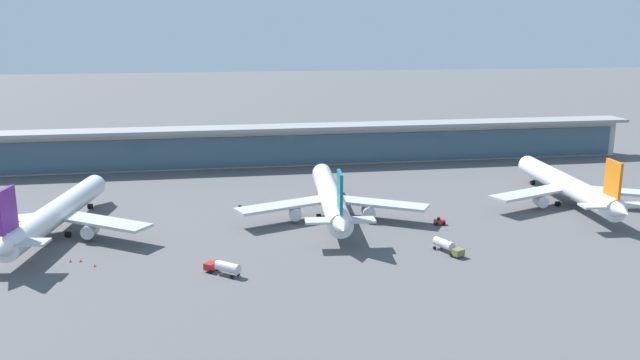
{
  "coord_description": "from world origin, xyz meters",
  "views": [
    {
      "loc": [
        -30.67,
        -163.69,
        51.65
      ],
      "look_at": [
        0.0,
        16.38,
        8.36
      ],
      "focal_mm": 36.61,
      "sensor_mm": 36.0,
      "label": 1
    }
  ],
  "objects_px": {
    "airliner_centre_stand": "(330,197)",
    "safety_cone_alpha": "(95,265)",
    "service_truck_near_nose_red": "(240,210)",
    "service_truck_mid_apron_red": "(440,222)",
    "airliner_right_stand": "(567,186)",
    "safety_cone_bravo": "(30,261)",
    "safety_cone_delta": "(81,260)",
    "service_truck_under_wing_red": "(224,267)",
    "service_truck_by_tail_olive": "(447,246)",
    "safety_cone_echo": "(70,261)",
    "airliner_left_stand": "(56,213)"
  },
  "relations": [
    {
      "from": "service_truck_mid_apron_red",
      "to": "safety_cone_echo",
      "type": "distance_m",
      "value": 92.26
    },
    {
      "from": "airliner_left_stand",
      "to": "service_truck_under_wing_red",
      "type": "bearing_deg",
      "value": -40.05
    },
    {
      "from": "service_truck_near_nose_red",
      "to": "service_truck_mid_apron_red",
      "type": "bearing_deg",
      "value": -21.86
    },
    {
      "from": "airliner_right_stand",
      "to": "safety_cone_bravo",
      "type": "height_order",
      "value": "airliner_right_stand"
    },
    {
      "from": "airliner_left_stand",
      "to": "service_truck_mid_apron_red",
      "type": "xyz_separation_m",
      "value": [
        98.45,
        -7.95,
        -4.85
      ]
    },
    {
      "from": "airliner_left_stand",
      "to": "airliner_centre_stand",
      "type": "bearing_deg",
      "value": 3.34
    },
    {
      "from": "airliner_left_stand",
      "to": "airliner_centre_stand",
      "type": "xyz_separation_m",
      "value": [
        71.13,
        4.15,
        0.0
      ]
    },
    {
      "from": "safety_cone_echo",
      "to": "safety_cone_bravo",
      "type": "bearing_deg",
      "value": 173.11
    },
    {
      "from": "service_truck_near_nose_red",
      "to": "safety_cone_bravo",
      "type": "xyz_separation_m",
      "value": [
        -48.47,
        -32.58,
        -0.56
      ]
    },
    {
      "from": "safety_cone_bravo",
      "to": "airliner_right_stand",
      "type": "bearing_deg",
      "value": 9.87
    },
    {
      "from": "safety_cone_alpha",
      "to": "service_truck_by_tail_olive",
      "type": "bearing_deg",
      "value": -3.14
    },
    {
      "from": "service_truck_by_tail_olive",
      "to": "safety_cone_delta",
      "type": "xyz_separation_m",
      "value": [
        -83.28,
        8.08,
        -1.39
      ]
    },
    {
      "from": "airliner_centre_stand",
      "to": "safety_cone_alpha",
      "type": "relative_size",
      "value": 97.58
    },
    {
      "from": "service_truck_mid_apron_red",
      "to": "safety_cone_alpha",
      "type": "distance_m",
      "value": 87.13
    },
    {
      "from": "service_truck_by_tail_olive",
      "to": "safety_cone_echo",
      "type": "relative_size",
      "value": 12.59
    },
    {
      "from": "airliner_left_stand",
      "to": "service_truck_by_tail_olive",
      "type": "height_order",
      "value": "airliner_left_stand"
    },
    {
      "from": "service_truck_mid_apron_red",
      "to": "safety_cone_echo",
      "type": "height_order",
      "value": "service_truck_mid_apron_red"
    },
    {
      "from": "service_truck_mid_apron_red",
      "to": "safety_cone_bravo",
      "type": "xyz_separation_m",
      "value": [
        -100.16,
        -11.84,
        -0.56
      ]
    },
    {
      "from": "airliner_right_stand",
      "to": "safety_cone_bravo",
      "type": "relative_size",
      "value": 97.58
    },
    {
      "from": "airliner_centre_stand",
      "to": "service_truck_by_tail_olive",
      "type": "xyz_separation_m",
      "value": [
        21.46,
        -33.3,
        -4.02
      ]
    },
    {
      "from": "safety_cone_bravo",
      "to": "service_truck_by_tail_olive",
      "type": "bearing_deg",
      "value": -5.67
    },
    {
      "from": "safety_cone_echo",
      "to": "service_truck_by_tail_olive",
      "type": "bearing_deg",
      "value": -5.54
    },
    {
      "from": "safety_cone_alpha",
      "to": "safety_cone_echo",
      "type": "distance_m",
      "value": 7.05
    },
    {
      "from": "airliner_centre_stand",
      "to": "safety_cone_alpha",
      "type": "bearing_deg",
      "value": -153.55
    },
    {
      "from": "airliner_left_stand",
      "to": "service_truck_by_tail_olive",
      "type": "bearing_deg",
      "value": -17.48
    },
    {
      "from": "airliner_centre_stand",
      "to": "airliner_right_stand",
      "type": "distance_m",
      "value": 71.4
    },
    {
      "from": "service_truck_by_tail_olive",
      "to": "safety_cone_bravo",
      "type": "distance_m",
      "value": 94.77
    },
    {
      "from": "service_truck_near_nose_red",
      "to": "safety_cone_alpha",
      "type": "relative_size",
      "value": 4.75
    },
    {
      "from": "airliner_right_stand",
      "to": "service_truck_mid_apron_red",
      "type": "distance_m",
      "value": 46.27
    },
    {
      "from": "service_truck_under_wing_red",
      "to": "safety_cone_alpha",
      "type": "distance_m",
      "value": 29.59
    },
    {
      "from": "service_truck_near_nose_red",
      "to": "service_truck_by_tail_olive",
      "type": "xyz_separation_m",
      "value": [
        45.83,
        -41.94,
        0.83
      ]
    },
    {
      "from": "service_truck_under_wing_red",
      "to": "safety_cone_bravo",
      "type": "bearing_deg",
      "value": 161.08
    },
    {
      "from": "service_truck_under_wing_red",
      "to": "safety_cone_bravo",
      "type": "xyz_separation_m",
      "value": [
        -42.63,
        14.61,
        -1.39
      ]
    },
    {
      "from": "service_truck_mid_apron_red",
      "to": "airliner_left_stand",
      "type": "bearing_deg",
      "value": 175.39
    },
    {
      "from": "safety_cone_alpha",
      "to": "safety_cone_delta",
      "type": "height_order",
      "value": "same"
    },
    {
      "from": "airliner_centre_stand",
      "to": "service_truck_near_nose_red",
      "type": "relative_size",
      "value": 20.55
    },
    {
      "from": "airliner_right_stand",
      "to": "safety_cone_alpha",
      "type": "xyz_separation_m",
      "value": [
        -129.55,
        -30.08,
        -5.41
      ]
    },
    {
      "from": "service_truck_under_wing_red",
      "to": "service_truck_mid_apron_red",
      "type": "relative_size",
      "value": 2.75
    },
    {
      "from": "airliner_centre_stand",
      "to": "safety_cone_alpha",
      "type": "distance_m",
      "value": 65.18
    },
    {
      "from": "airliner_left_stand",
      "to": "safety_cone_echo",
      "type": "height_order",
      "value": "airliner_left_stand"
    },
    {
      "from": "airliner_right_stand",
      "to": "service_truck_by_tail_olive",
      "type": "xyz_separation_m",
      "value": [
        -49.93,
        -34.45,
        -4.02
      ]
    },
    {
      "from": "service_truck_near_nose_red",
      "to": "service_truck_mid_apron_red",
      "type": "distance_m",
      "value": 55.7
    },
    {
      "from": "airliner_right_stand",
      "to": "safety_cone_delta",
      "type": "height_order",
      "value": "airliner_right_stand"
    },
    {
      "from": "safety_cone_delta",
      "to": "safety_cone_bravo",
      "type": "bearing_deg",
      "value": 173.38
    },
    {
      "from": "service_truck_near_nose_red",
      "to": "service_truck_by_tail_olive",
      "type": "relative_size",
      "value": 0.38
    },
    {
      "from": "airliner_left_stand",
      "to": "safety_cone_echo",
      "type": "xyz_separation_m",
      "value": [
        7.11,
        -20.85,
        -5.41
      ]
    },
    {
      "from": "airliner_right_stand",
      "to": "service_truck_by_tail_olive",
      "type": "height_order",
      "value": "airliner_right_stand"
    },
    {
      "from": "safety_cone_echo",
      "to": "airliner_centre_stand",
      "type": "bearing_deg",
      "value": 21.33
    },
    {
      "from": "airliner_centre_stand",
      "to": "service_truck_by_tail_olive",
      "type": "height_order",
      "value": "airliner_centre_stand"
    },
    {
      "from": "airliner_left_stand",
      "to": "safety_cone_bravo",
      "type": "xyz_separation_m",
      "value": [
        -1.71,
        -19.79,
        -5.41
      ]
    }
  ]
}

